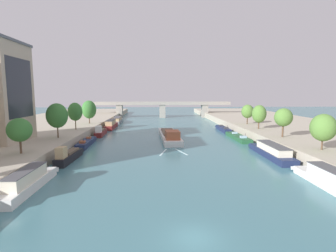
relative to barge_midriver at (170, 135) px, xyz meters
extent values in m
plane|color=#42757F|center=(-0.36, -45.81, -0.97)|extent=(400.00, 400.00, 0.00)
cube|color=#B2A893|center=(-38.85, 9.19, 0.16)|extent=(36.00, 170.00, 2.27)
cube|color=#B2A893|center=(38.13, 9.19, 0.16)|extent=(36.00, 170.00, 2.27)
cube|color=silver|center=(-0.04, 0.83, -0.35)|extent=(5.19, 22.60, 1.23)
cube|color=silver|center=(-0.57, 12.38, -0.23)|extent=(4.01, 1.44, 0.98)
cube|color=silver|center=(-0.04, 0.83, 0.29)|extent=(5.28, 22.61, 0.06)
cube|color=#9E5133|center=(0.31, -6.79, 1.25)|extent=(3.33, 4.63, 1.87)
cube|color=black|center=(0.21, -4.54, 1.53)|extent=(2.50, 0.14, 0.52)
cube|color=brown|center=(-0.14, 3.07, 0.50)|extent=(3.78, 11.80, 0.36)
cylinder|color=#232328|center=(0.90, -5.87, 0.87)|extent=(0.07, 0.07, 1.10)
cube|color=silver|center=(1.59, -14.60, -0.95)|extent=(2.26, 5.80, 0.03)
cube|color=silver|center=(-2.01, -14.77, -0.95)|extent=(1.74, 5.92, 0.03)
cube|color=silver|center=(-18.93, -34.34, -0.41)|extent=(2.20, 11.84, 1.12)
cube|color=silver|center=(-18.91, -28.08, -0.29)|extent=(2.06, 1.24, 0.93)
cube|color=silver|center=(-18.93, -34.34, 0.19)|extent=(2.24, 11.84, 0.06)
cube|color=beige|center=(-18.93, -34.93, 0.93)|extent=(1.80, 7.58, 1.43)
cube|color=#4C4C51|center=(-18.93, -34.93, 1.69)|extent=(1.93, 7.81, 0.08)
cylinder|color=#232328|center=(-18.61, -37.89, 0.77)|extent=(0.07, 0.07, 1.10)
cube|color=black|center=(-18.61, -20.69, -0.34)|extent=(2.10, 9.46, 1.26)
cube|color=black|center=(-18.44, -15.64, -0.21)|extent=(1.73, 1.32, 1.00)
cube|color=black|center=(-18.61, -20.69, 0.32)|extent=(2.14, 9.46, 0.06)
cube|color=tan|center=(-18.72, -23.88, 1.26)|extent=(1.40, 1.93, 1.80)
cube|color=black|center=(-18.69, -22.93, 1.53)|extent=(1.07, 0.07, 0.51)
cube|color=brown|center=(-18.58, -19.75, 0.53)|extent=(1.56, 4.93, 0.36)
cylinder|color=#232328|center=(-18.44, -23.52, 0.90)|extent=(0.07, 0.07, 1.10)
cube|color=#1E284C|center=(-19.24, -7.11, -0.43)|extent=(2.25, 11.23, 1.07)
cube|color=#1E284C|center=(-19.35, -1.16, -0.33)|extent=(1.96, 1.26, 0.90)
cube|color=#1E284C|center=(-19.24, -7.11, 0.13)|extent=(2.29, 11.24, 0.06)
cube|color=#9E5133|center=(-19.29, -4.64, 0.36)|extent=(1.04, 0.92, 0.40)
cube|color=#9E5133|center=(-19.18, -10.24, 0.40)|extent=(1.14, 1.12, 0.48)
cylinder|color=#232328|center=(-18.87, -10.46, 0.71)|extent=(0.07, 0.07, 1.10)
cube|color=maroon|center=(-18.95, 7.18, -0.37)|extent=(2.33, 9.66, 1.19)
cube|color=maroon|center=(-19.14, 12.33, -0.25)|extent=(1.93, 1.32, 0.96)
cube|color=maroon|center=(-18.95, 7.18, 0.25)|extent=(2.37, 9.66, 0.06)
cube|color=white|center=(-18.83, 3.92, 1.16)|extent=(1.55, 1.97, 1.75)
cube|color=black|center=(-18.87, 4.89, 1.42)|extent=(1.19, 0.07, 0.49)
cube|color=brown|center=(-18.99, 8.14, 0.46)|extent=(1.73, 5.04, 0.36)
cylinder|color=#232328|center=(-18.55, 4.32, 0.83)|extent=(0.07, 0.07, 1.10)
cube|color=maroon|center=(-18.53, 21.52, -0.34)|extent=(2.65, 12.82, 1.25)
cube|color=maroon|center=(-18.54, 28.28, -0.22)|extent=(2.49, 1.26, 1.00)
cube|color=maroon|center=(-18.53, 21.52, 0.31)|extent=(2.70, 12.82, 0.06)
cube|color=tan|center=(-18.53, 20.88, 1.10)|extent=(2.17, 8.21, 1.50)
cube|color=#4C4C51|center=(-18.53, 20.88, 1.89)|extent=(2.32, 8.45, 0.08)
cylinder|color=#232328|center=(-18.13, 17.68, 0.89)|extent=(0.07, 0.07, 1.10)
cube|color=gray|center=(-18.63, 37.35, -0.40)|extent=(3.15, 15.29, 1.13)
cube|color=gray|center=(-18.89, 45.30, -0.29)|extent=(2.57, 1.32, 0.93)
cube|color=gray|center=(-18.63, 37.35, 0.19)|extent=(3.21, 15.30, 0.06)
cube|color=tan|center=(-18.61, 36.59, 0.81)|extent=(2.50, 9.80, 1.16)
cube|color=#4C4C51|center=(-18.61, 36.59, 1.43)|extent=(2.67, 10.10, 0.08)
cylinder|color=#232328|center=(-18.09, 32.80, 0.77)|extent=(0.07, 0.07, 1.10)
cube|color=silver|center=(18.23, -35.43, -0.50)|extent=(2.65, 13.08, 0.94)
cube|color=silver|center=(18.28, -28.55, -0.41)|extent=(2.45, 1.22, 0.83)
cube|color=silver|center=(18.23, -35.43, 0.00)|extent=(2.71, 13.08, 0.06)
cube|color=white|center=(18.22, -36.09, 0.72)|extent=(2.16, 8.38, 1.38)
cube|color=#4C4C51|center=(18.22, -36.09, 1.45)|extent=(2.32, 8.63, 0.08)
cube|color=#1E284C|center=(17.92, -19.24, -0.44)|extent=(3.08, 14.76, 1.06)
cube|color=#1E284C|center=(18.00, -11.53, -0.33)|extent=(2.81, 1.25, 0.90)
cube|color=#1E284C|center=(17.92, -19.24, 0.12)|extent=(3.14, 14.76, 0.06)
cube|color=beige|center=(17.92, -19.98, 0.78)|extent=(2.50, 9.45, 1.26)
cube|color=#4C4C51|center=(17.92, -19.98, 1.45)|extent=(2.68, 9.73, 0.08)
cylinder|color=#232328|center=(18.32, -23.66, 0.70)|extent=(0.07, 0.07, 1.10)
cube|color=#235633|center=(17.61, -0.79, -0.51)|extent=(2.71, 13.48, 0.91)
cube|color=#235633|center=(17.55, 6.29, -0.42)|extent=(2.48, 1.22, 0.82)
cube|color=#235633|center=(17.61, -0.79, -0.02)|extent=(2.76, 13.48, 0.06)
cube|color=#9EBCD6|center=(17.59, 2.17, 0.21)|extent=(1.31, 0.91, 0.40)
cube|color=#9EBCD6|center=(17.64, -4.56, 0.25)|extent=(1.44, 1.11, 0.48)
cylinder|color=#232328|center=(18.03, -4.83, 0.56)|extent=(0.07, 0.07, 1.10)
cube|color=#1E284C|center=(17.56, 13.84, -0.42)|extent=(2.23, 12.02, 1.10)
cube|color=#1E284C|center=(17.63, 20.19, -0.31)|extent=(2.02, 1.25, 0.92)
cube|color=#1E284C|center=(17.56, 13.84, 0.17)|extent=(2.27, 12.02, 0.06)
cube|color=#38383D|center=(17.59, 16.48, 0.40)|extent=(1.07, 0.91, 0.40)
cube|color=#38383D|center=(17.53, 10.48, 0.44)|extent=(1.17, 1.11, 0.48)
cylinder|color=#232328|center=(17.85, 10.24, 0.75)|extent=(0.07, 0.07, 1.10)
cylinder|color=brown|center=(-24.81, -24.29, 2.66)|extent=(0.33, 0.33, 2.72)
ellipsoid|color=#387533|center=(-24.81, -24.29, 5.04)|extent=(3.70, 3.70, 3.71)
cylinder|color=brown|center=(-24.43, -9.67, 2.94)|extent=(0.27, 0.27, 3.29)
ellipsoid|color=#387533|center=(-24.43, -9.67, 6.03)|extent=(4.42, 4.42, 5.24)
cylinder|color=brown|center=(-24.48, 2.89, 2.98)|extent=(0.25, 0.25, 3.36)
ellipsoid|color=#387533|center=(-24.48, 2.89, 5.96)|extent=(3.68, 3.68, 4.73)
cylinder|color=brown|center=(-24.23, 16.05, 2.73)|extent=(0.30, 0.30, 2.86)
ellipsoid|color=#387533|center=(-24.23, 16.05, 5.70)|extent=(4.37, 4.37, 5.61)
cylinder|color=brown|center=(24.39, -23.96, 2.56)|extent=(0.27, 0.27, 2.52)
ellipsoid|color=#568438|center=(24.39, -23.96, 5.07)|extent=(4.13, 4.13, 4.57)
cylinder|color=brown|center=(23.93, -11.25, 2.91)|extent=(0.37, 0.37, 3.23)
ellipsoid|color=#568438|center=(23.93, -11.25, 5.60)|extent=(3.77, 3.77, 3.91)
cylinder|color=brown|center=(23.92, 1.95, 2.65)|extent=(0.36, 0.36, 2.70)
ellipsoid|color=#568438|center=(23.92, 1.95, 5.29)|extent=(3.72, 3.72, 4.68)
cylinder|color=brown|center=(24.62, 12.66, 2.68)|extent=(0.33, 0.33, 2.77)
ellipsoid|color=#568438|center=(24.62, 12.66, 5.21)|extent=(3.68, 3.68, 4.14)
cube|color=#232833|center=(-29.56, -13.73, 11.71)|extent=(0.04, 9.20, 11.35)
cube|color=gray|center=(-0.36, 59.08, 5.47)|extent=(64.98, 4.40, 0.60)
cube|color=gray|center=(-0.36, 57.08, 6.22)|extent=(64.98, 0.30, 0.90)
cube|color=gray|center=(-0.36, 61.08, 6.22)|extent=(64.98, 0.30, 0.90)
cube|color=gray|center=(-20.85, 59.08, 2.10)|extent=(2.80, 3.60, 6.13)
cube|color=gray|center=(-0.36, 59.08, 2.10)|extent=(2.80, 3.60, 6.13)
cube|color=gray|center=(20.13, 59.08, 2.10)|extent=(2.80, 3.60, 6.13)
camera|label=1|loc=(-3.42, -65.46, 10.77)|focal=27.72mm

